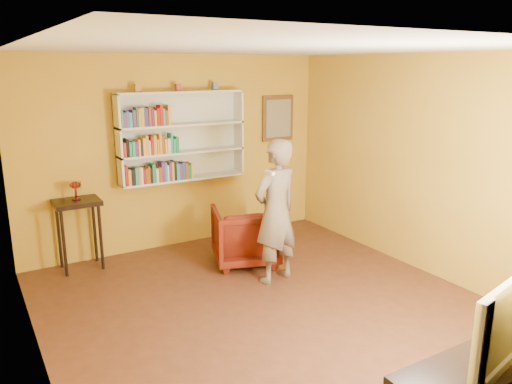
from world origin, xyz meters
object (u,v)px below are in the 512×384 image
console_table (78,212)px  armchair (245,235)px  person (276,212)px  television (495,316)px  bookshelf (181,136)px  ruby_lustre (75,187)px

console_table → armchair: bearing=-25.4°
person → television: (-0.11, -2.92, 0.02)m
bookshelf → television: 4.73m
armchair → console_table: bearing=-6.6°
armchair → television: television is taller
bookshelf → ruby_lustre: bearing=-173.9°
ruby_lustre → person: size_ratio=0.14×
console_table → ruby_lustre: (0.00, -0.00, 0.33)m
console_table → person: bearing=-39.1°
bookshelf → console_table: 1.71m
console_table → armchair: 2.15m
console_table → armchair: size_ratio=1.10×
console_table → television: (1.84, -4.50, 0.13)m
bookshelf → person: 1.94m
person → console_table: bearing=-50.7°
bookshelf → television: bookshelf is taller
ruby_lustre → armchair: size_ratio=0.29×
ruby_lustre → armchair: ruby_lustre is taller
bookshelf → television: bearing=-85.7°
console_table → person: 2.51m
person → television: bearing=76.2°
console_table → television: television is taller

